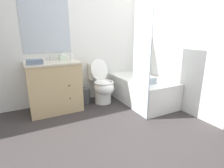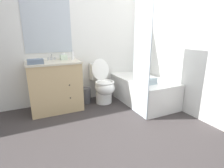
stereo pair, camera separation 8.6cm
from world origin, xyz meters
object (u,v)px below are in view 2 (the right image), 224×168
bathtub (143,90)px  hand_towel_folded (35,61)px  soap_dispenser (72,55)px  vanity_cabinet (55,85)px  toilet (103,85)px  bath_towel_folded (147,81)px  sink_faucet (51,58)px  wastebasket (86,95)px  tissue_box (64,57)px

bathtub → hand_towel_folded: (-1.87, 0.25, 0.66)m
soap_dispenser → hand_towel_folded: (-0.63, -0.21, -0.04)m
vanity_cabinet → toilet: (0.89, -0.06, -0.10)m
toilet → soap_dispenser: 0.81m
toilet → soap_dispenser: (-0.54, 0.12, 0.60)m
soap_dispenser → bath_towel_folded: soap_dispenser is taller
toilet → vanity_cabinet: bearing=176.3°
sink_faucet → wastebasket: bearing=-10.1°
toilet → tissue_box: tissue_box is taller
soap_dispenser → tissue_box: bearing=158.7°
sink_faucet → hand_towel_folded: bearing=-131.7°
sink_faucet → soap_dispenser: size_ratio=0.85×
sink_faucet → soap_dispenser: bearing=-16.7°
vanity_cabinet → bath_towel_folded: 1.60m
soap_dispenser → bathtub: bearing=-20.2°
tissue_box → bathtub: bearing=-20.3°
vanity_cabinet → bathtub: bearing=-13.8°
bathtub → wastebasket: bathtub is taller
bathtub → bath_towel_folded: 0.48m
bathtub → soap_dispenser: soap_dispenser is taller
vanity_cabinet → wastebasket: vanity_cabinet is taller
vanity_cabinet → toilet: vanity_cabinet is taller
tissue_box → soap_dispenser: soap_dispenser is taller
bathtub → tissue_box: 1.62m
sink_faucet → toilet: size_ratio=0.17×
vanity_cabinet → wastebasket: size_ratio=2.95×
tissue_box → bath_towel_folded: size_ratio=0.47×
toilet → bath_towel_folded: bearing=-51.6°
vanity_cabinet → soap_dispenser: size_ratio=5.21×
hand_towel_folded → bath_towel_folded: size_ratio=0.75×
tissue_box → bath_towel_folded: bearing=-35.0°
bath_towel_folded → sink_faucet: bearing=147.6°
toilet → bath_towel_folded: size_ratio=2.71×
wastebasket → bath_towel_folded: bearing=-43.0°
soap_dispenser → hand_towel_folded: soap_dispenser is taller
vanity_cabinet → bath_towel_folded: size_ratio=2.78×
vanity_cabinet → soap_dispenser: soap_dispenser is taller
sink_faucet → soap_dispenser: (0.35, -0.11, 0.04)m
sink_faucet → hand_towel_folded: size_ratio=0.61×
wastebasket → tissue_box: bearing=171.6°
bathtub → soap_dispenser: (-1.24, 0.46, 0.70)m
vanity_cabinet → hand_towel_folded: bearing=-153.2°
wastebasket → sink_faucet: bearing=169.9°
bathtub → wastebasket: 1.13m
toilet → tissue_box: (-0.68, 0.18, 0.57)m
wastebasket → bathtub: bearing=-24.1°
wastebasket → toilet: bearing=-21.4°
hand_towel_folded → sink_faucet: bearing=48.3°
wastebasket → tissue_box: size_ratio=2.02×
wastebasket → bath_towel_folded: 1.24m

